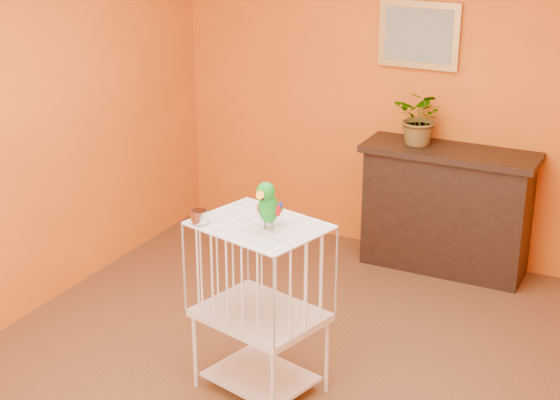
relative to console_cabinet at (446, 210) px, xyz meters
The scene contains 8 objects.
ground 2.11m from the console_cabinet, 99.90° to the right, with size 4.50×4.50×0.00m, color brown.
room_shell 2.33m from the console_cabinet, 99.90° to the right, with size 4.50×4.50×4.50m.
console_cabinet is the anchor object (origin of this frame).
potted_plant 0.69m from the console_cabinet, behind, with size 0.38×0.42×0.33m, color #26722D.
framed_picture 1.33m from the console_cabinet, 151.16° to the left, with size 0.62×0.04×0.50m.
birdcage 2.18m from the console_cabinet, 102.42° to the right, with size 0.79×0.68×1.05m.
feed_cup 2.46m from the console_cabinet, 108.90° to the right, with size 0.10×0.10×0.07m, color silver.
parrot 2.31m from the console_cabinet, 100.33° to the right, with size 0.14×0.25×0.28m.
Camera 1 is at (1.95, -3.95, 2.84)m, focal length 55.00 mm.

